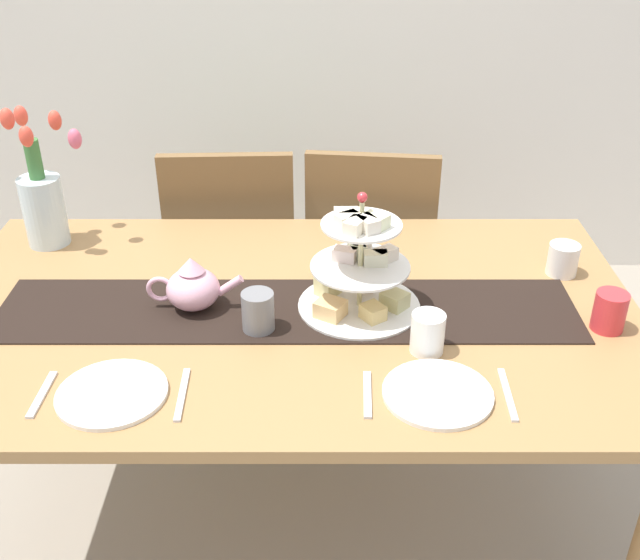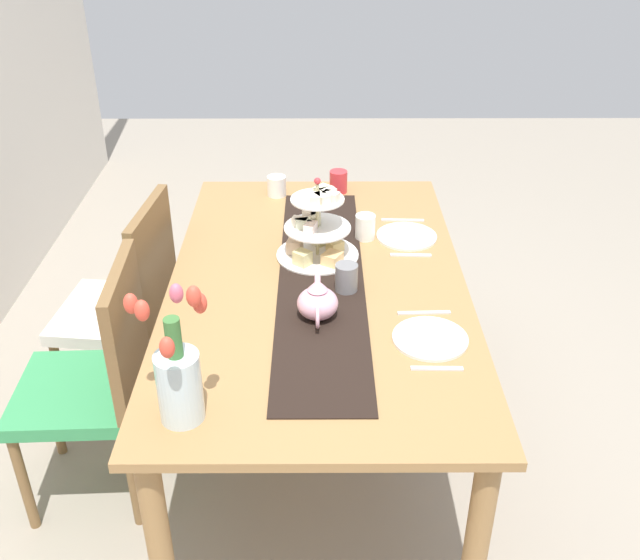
% 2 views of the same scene
% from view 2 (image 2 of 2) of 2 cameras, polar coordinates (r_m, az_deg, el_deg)
% --- Properties ---
extents(ground_plane, '(8.00, 8.00, 0.00)m').
position_cam_2_polar(ground_plane, '(2.96, -0.19, -12.52)').
color(ground_plane, gray).
extents(dining_table, '(1.73, 1.02, 0.74)m').
position_cam_2_polar(dining_table, '(2.56, -0.21, -1.85)').
color(dining_table, '#A37747').
rests_on(dining_table, ground_plane).
extents(chair_left, '(0.44, 0.44, 0.91)m').
position_cam_2_polar(chair_left, '(2.57, -16.98, -7.20)').
color(chair_left, brown).
rests_on(chair_left, ground_plane).
extents(chair_right, '(0.46, 0.46, 0.91)m').
position_cam_2_polar(chair_right, '(2.95, -14.71, -1.56)').
color(chair_right, brown).
rests_on(chair_right, ground_plane).
extents(table_runner, '(1.41, 0.29, 0.00)m').
position_cam_2_polar(table_runner, '(2.51, 0.07, -0.03)').
color(table_runner, black).
rests_on(table_runner, dining_table).
extents(tiered_cake_stand, '(0.30, 0.30, 0.30)m').
position_cam_2_polar(tiered_cake_stand, '(2.61, -0.30, 3.79)').
color(tiered_cake_stand, beige).
rests_on(tiered_cake_stand, table_runner).
extents(teapot, '(0.24, 0.13, 0.14)m').
position_cam_2_polar(teapot, '(2.28, -0.22, -1.74)').
color(teapot, '#E5A8BC').
rests_on(teapot, table_runner).
extents(tulip_vase, '(0.26, 0.21, 0.41)m').
position_cam_2_polar(tulip_vase, '(1.89, -11.09, -7.27)').
color(tulip_vase, silver).
rests_on(tulip_vase, dining_table).
extents(cream_jug, '(0.08, 0.08, 0.08)m').
position_cam_2_polar(cream_jug, '(3.14, -3.43, 7.35)').
color(cream_jug, white).
rests_on(cream_jug, dining_table).
extents(dinner_plate_left, '(0.23, 0.23, 0.01)m').
position_cam_2_polar(dinner_plate_left, '(2.24, 8.58, -4.54)').
color(dinner_plate_left, white).
rests_on(dinner_plate_left, dining_table).
extents(fork_left, '(0.02, 0.15, 0.01)m').
position_cam_2_polar(fork_left, '(2.12, 9.10, -6.85)').
color(fork_left, silver).
rests_on(fork_left, dining_table).
extents(knife_left, '(0.02, 0.17, 0.01)m').
position_cam_2_polar(knife_left, '(2.36, 8.11, -2.55)').
color(knife_left, silver).
rests_on(knife_left, dining_table).
extents(dinner_plate_right, '(0.23, 0.23, 0.01)m').
position_cam_2_polar(dinner_plate_right, '(2.81, 6.76, 3.41)').
color(dinner_plate_right, white).
rests_on(dinner_plate_right, dining_table).
extents(fork_right, '(0.02, 0.15, 0.01)m').
position_cam_2_polar(fork_right, '(2.68, 7.09, 1.95)').
color(fork_right, silver).
rests_on(fork_right, dining_table).
extents(knife_right, '(0.02, 0.17, 0.01)m').
position_cam_2_polar(knife_right, '(2.94, 6.46, 4.68)').
color(knife_right, silver).
rests_on(knife_right, dining_table).
extents(mug_grey, '(0.08, 0.08, 0.09)m').
position_cam_2_polar(mug_grey, '(2.43, 2.05, 0.21)').
color(mug_grey, slate).
rests_on(mug_grey, table_runner).
extents(mug_white_text, '(0.08, 0.08, 0.09)m').
position_cam_2_polar(mug_white_text, '(2.77, 3.53, 4.17)').
color(mug_white_text, white).
rests_on(mug_white_text, dining_table).
extents(mug_orange, '(0.08, 0.08, 0.09)m').
position_cam_2_polar(mug_orange, '(3.16, 1.43, 7.70)').
color(mug_orange, red).
rests_on(mug_orange, dining_table).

